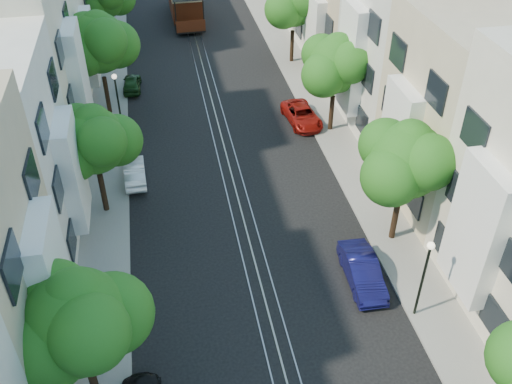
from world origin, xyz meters
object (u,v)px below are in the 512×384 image
tree_w_c (99,44)px  parked_car_e_mid (362,271)px  lamp_west (117,95)px  lamp_east (425,269)px  tree_e_c (337,66)px  tree_e_b (407,162)px  tree_e_d (294,3)px  tree_w_b (94,142)px  parked_car_w_mid (135,172)px  tree_w_a (79,324)px  parked_car_e_far (302,115)px  parked_car_w_far (132,83)px

tree_w_c → parked_car_e_mid: bearing=-57.5°
lamp_west → lamp_east: bearing=-55.0°
tree_e_c → tree_w_c: size_ratio=0.92×
tree_e_b → lamp_west: size_ratio=1.61×
tree_e_d → tree_w_c: bearing=-157.4°
tree_e_b → tree_w_b: size_ratio=1.07×
parked_car_w_mid → tree_e_d: bearing=-133.9°
tree_e_b → tree_w_c: tree_w_c is taller
tree_w_a → lamp_west: bearing=87.6°
tree_e_d → tree_w_c: tree_w_c is taller
tree_e_b → tree_w_c: bearing=132.0°
parked_car_w_mid → tree_e_b: bearing=147.2°
tree_w_c → tree_e_c: bearing=-19.1°
tree_w_b → parked_car_e_far: tree_w_b is taller
tree_e_b → lamp_east: bearing=-100.9°
lamp_east → lamp_west: size_ratio=1.00×
parked_car_e_mid → tree_e_d: bearing=85.7°
parked_car_w_far → tree_w_c: bearing=68.7°
tree_e_b → lamp_east: size_ratio=1.61×
tree_w_c → lamp_west: tree_w_c is taller
lamp_west → parked_car_w_mid: 5.87m
lamp_east → parked_car_w_mid: 17.51m
parked_car_e_far → tree_e_b: bearing=-88.1°
tree_e_c → parked_car_w_mid: 13.89m
tree_w_b → parked_car_w_mid: size_ratio=1.86×
tree_w_a → lamp_east: tree_w_a is taller
lamp_east → tree_e_d: bearing=88.0°
parked_car_w_mid → tree_w_a: bearing=82.0°
tree_w_c → parked_car_w_far: size_ratio=2.25×
parked_car_e_far → parked_car_w_mid: parked_car_e_far is taller
parked_car_e_far → parked_car_w_far: parked_car_e_far is taller
tree_w_a → tree_w_c: bearing=90.0°
tree_e_c → tree_w_b: tree_e_c is taller
parked_car_w_mid → parked_car_w_far: size_ratio=1.07×
parked_car_e_mid → parked_car_w_far: 24.27m
tree_w_a → lamp_east: size_ratio=1.61×
tree_w_a → tree_w_c: tree_w_c is taller
tree_e_d → parked_car_e_mid: tree_e_d is taller
tree_e_d → tree_w_b: (-14.40, -17.00, -0.47)m
parked_car_e_far → tree_e_c: bearing=-44.4°
lamp_west → parked_car_w_mid: (0.70, -5.36, -2.29)m
tree_e_c → parked_car_w_far: size_ratio=2.06×
tree_e_c → parked_car_w_far: (-12.86, 8.41, -4.06)m
tree_e_d → lamp_west: size_ratio=1.65×
lamp_east → tree_w_b: bearing=143.4°
tree_e_c → lamp_east: tree_e_c is taller
lamp_west → tree_w_b: bearing=-96.0°
tree_e_c → parked_car_e_far: size_ratio=1.58×
lamp_east → tree_e_c: bearing=86.6°
tree_e_b → tree_w_a: 16.01m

